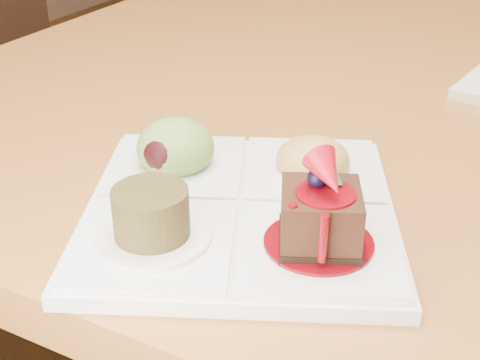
% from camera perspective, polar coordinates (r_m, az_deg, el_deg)
% --- Properties ---
extents(ground, '(6.00, 6.00, 0.00)m').
position_cam_1_polar(ground, '(1.55, 13.48, -13.81)').
color(ground, brown).
extents(dining_table, '(1.00, 1.80, 0.75)m').
position_cam_1_polar(dining_table, '(1.21, 17.18, 10.94)').
color(dining_table, '#955A26').
rests_on(dining_table, ground).
extents(sampler_plate, '(0.31, 0.31, 0.09)m').
position_cam_1_polar(sampler_plate, '(0.52, -0.20, -1.40)').
color(sampler_plate, silver).
rests_on(sampler_plate, dining_table).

